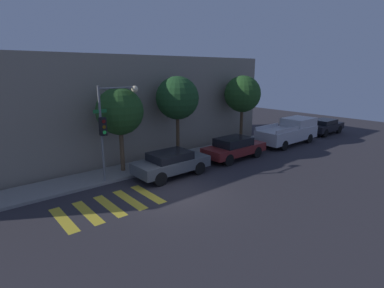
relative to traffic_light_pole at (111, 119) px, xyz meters
The scene contains 12 objects.
ground_plane 5.00m from the traffic_light_pole, 65.87° to the right, with size 60.00×60.00×0.00m, color #2D2B30.
sidewalk 3.76m from the traffic_light_pole, 32.80° to the left, with size 26.00×2.28×0.14m, color gray.
building_row 5.72m from the traffic_light_pole, 74.69° to the left, with size 26.00×6.00×6.67m, color gray.
crosswalk 4.49m from the traffic_light_pole, 120.32° to the right, with size 4.35×2.60×0.00m.
traffic_light_pole is the anchor object (origin of this frame).
sedan_near_corner 4.04m from the traffic_light_pole, 24.22° to the right, with size 4.27×1.84×1.40m.
sedan_middle 8.47m from the traffic_light_pole, ahead, with size 4.51×1.83×1.45m.
pickup_truck 14.71m from the traffic_light_pole, ahead, with size 5.71×2.10×1.96m.
sedan_far_end 20.43m from the traffic_light_pole, ahead, with size 4.24×1.77×1.35m.
tree_near_corner 1.44m from the traffic_light_pole, 44.08° to the left, with size 2.62×2.62×4.87m.
tree_midblock 5.17m from the traffic_light_pole, 11.18° to the left, with size 2.72×2.72×5.41m.
tree_far_end 11.32m from the traffic_light_pole, ahead, with size 2.77×2.77×5.36m.
Camera 1 is at (-8.00, -10.74, 5.80)m, focal length 28.00 mm.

